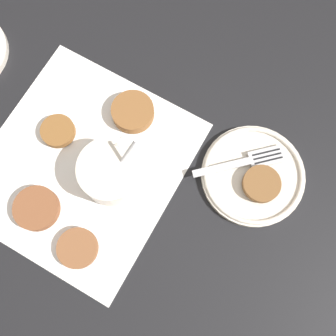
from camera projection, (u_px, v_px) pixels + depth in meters
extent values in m
plane|color=black|center=(78.00, 175.00, 0.66)|extent=(4.00, 4.00, 0.00)
cube|color=white|center=(84.00, 166.00, 0.66)|extent=(0.40, 0.37, 0.00)
cylinder|color=silver|center=(111.00, 172.00, 0.62)|extent=(0.10, 0.10, 0.06)
cylinder|color=#B23D23|center=(112.00, 174.00, 0.63)|extent=(0.09, 0.09, 0.03)
cone|color=silver|center=(120.00, 141.00, 0.62)|extent=(0.02, 0.02, 0.02)
cylinder|color=silver|center=(123.00, 159.00, 0.60)|extent=(0.05, 0.04, 0.09)
cylinder|color=brown|center=(78.00, 248.00, 0.62)|extent=(0.06, 0.06, 0.01)
cylinder|color=brown|center=(133.00, 112.00, 0.67)|extent=(0.07, 0.07, 0.02)
cylinder|color=brown|center=(58.00, 131.00, 0.66)|extent=(0.06, 0.06, 0.01)
cylinder|color=brown|center=(37.00, 208.00, 0.63)|extent=(0.07, 0.07, 0.02)
cylinder|color=silver|center=(253.00, 175.00, 0.65)|extent=(0.17, 0.17, 0.01)
torus|color=silver|center=(254.00, 174.00, 0.64)|extent=(0.17, 0.17, 0.01)
cylinder|color=brown|center=(261.00, 184.00, 0.63)|extent=(0.06, 0.06, 0.01)
cube|color=silver|center=(221.00, 168.00, 0.64)|extent=(0.06, 0.09, 0.00)
cube|color=silver|center=(267.00, 157.00, 0.64)|extent=(0.06, 0.07, 0.00)
cube|color=black|center=(269.00, 160.00, 0.64)|extent=(0.03, 0.04, 0.00)
cube|color=black|center=(267.00, 156.00, 0.64)|extent=(0.03, 0.04, 0.00)
cube|color=black|center=(266.00, 152.00, 0.64)|extent=(0.03, 0.04, 0.00)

